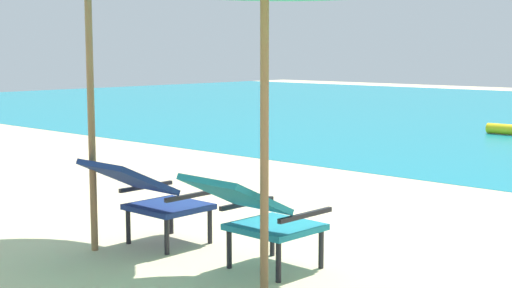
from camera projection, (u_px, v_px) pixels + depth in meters
ground_plane at (473, 183)px, 8.10m from camera, size 40.00×40.00×0.00m
lounge_chair_left at (150, 194)px, 5.38m from camera, size 0.55×0.87×0.68m
lounge_chair_right at (257, 213)px, 4.76m from camera, size 0.56×0.88×0.68m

